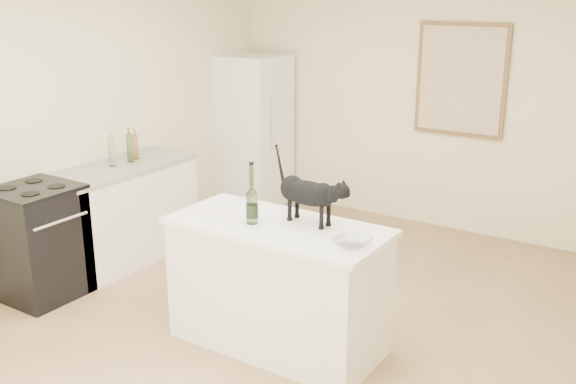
% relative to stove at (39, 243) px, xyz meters
% --- Properties ---
extents(floor, '(5.50, 5.50, 0.00)m').
position_rel_stove_xyz_m(floor, '(1.95, 0.60, -0.45)').
color(floor, tan).
rests_on(floor, ground).
extents(wall_back, '(4.50, 0.00, 4.50)m').
position_rel_stove_xyz_m(wall_back, '(1.95, 3.35, 0.85)').
color(wall_back, beige).
rests_on(wall_back, ground).
extents(wall_left, '(0.00, 5.50, 5.50)m').
position_rel_stove_xyz_m(wall_left, '(-0.30, 0.60, 0.85)').
color(wall_left, beige).
rests_on(wall_left, ground).
extents(island_base, '(1.44, 0.67, 0.86)m').
position_rel_stove_xyz_m(island_base, '(2.05, 0.40, -0.02)').
color(island_base, white).
rests_on(island_base, floor).
extents(island_top, '(1.50, 0.70, 0.04)m').
position_rel_stove_xyz_m(island_top, '(2.05, 0.40, 0.43)').
color(island_top, white).
rests_on(island_top, island_base).
extents(left_cabinets, '(0.60, 1.40, 0.86)m').
position_rel_stove_xyz_m(left_cabinets, '(0.00, 0.90, -0.02)').
color(left_cabinets, white).
rests_on(left_cabinets, floor).
extents(left_countertop, '(0.62, 1.44, 0.04)m').
position_rel_stove_xyz_m(left_countertop, '(0.00, 0.90, 0.43)').
color(left_countertop, gray).
rests_on(left_countertop, left_cabinets).
extents(stove, '(0.60, 0.60, 0.90)m').
position_rel_stove_xyz_m(stove, '(0.00, 0.00, 0.00)').
color(stove, black).
rests_on(stove, floor).
extents(fridge, '(0.68, 0.68, 1.70)m').
position_rel_stove_xyz_m(fridge, '(0.00, 2.95, 0.40)').
color(fridge, white).
rests_on(fridge, floor).
extents(artwork_frame, '(0.90, 0.03, 1.10)m').
position_rel_stove_xyz_m(artwork_frame, '(2.25, 3.32, 1.10)').
color(artwork_frame, brown).
rests_on(artwork_frame, wall_back).
extents(artwork_canvas, '(0.82, 0.00, 1.02)m').
position_rel_stove_xyz_m(artwork_canvas, '(2.25, 3.30, 1.10)').
color(artwork_canvas, beige).
rests_on(artwork_canvas, wall_back).
extents(black_cat, '(0.55, 0.22, 0.37)m').
position_rel_stove_xyz_m(black_cat, '(2.21, 0.53, 0.64)').
color(black_cat, black).
rests_on(black_cat, island_top).
extents(wine_bottle, '(0.09, 0.09, 0.37)m').
position_rel_stove_xyz_m(wine_bottle, '(1.90, 0.32, 0.64)').
color(wine_bottle, '#305723').
rests_on(wine_bottle, island_top).
extents(glass_bowl, '(0.24, 0.24, 0.06)m').
position_rel_stove_xyz_m(glass_bowl, '(2.66, 0.31, 0.48)').
color(glass_bowl, silver).
rests_on(glass_bowl, island_top).
extents(fridge_paper, '(0.04, 0.14, 0.19)m').
position_rel_stove_xyz_m(fridge_paper, '(0.34, 3.05, 0.87)').
color(fridge_paper, silver).
rests_on(fridge_paper, fridge).
extents(counter_bottle_cluster, '(0.10, 0.35, 0.26)m').
position_rel_stove_xyz_m(counter_bottle_cluster, '(-0.01, 1.01, 0.57)').
color(counter_bottle_cluster, '#AAB8AA').
rests_on(counter_bottle_cluster, left_countertop).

